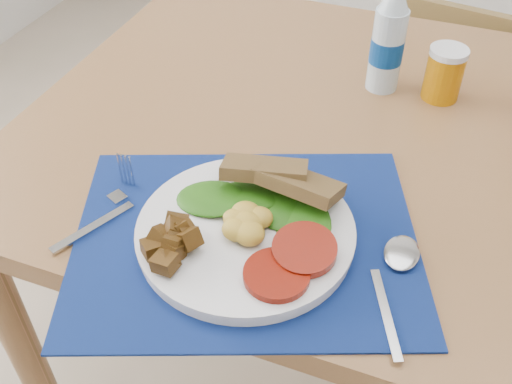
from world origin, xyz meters
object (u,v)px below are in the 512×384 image
breakfast_plate (240,228)px  juice_glass (444,75)px  chair_far (472,58)px  water_bottle (388,43)px

breakfast_plate → juice_glass: (0.20, 0.46, 0.02)m
chair_far → water_bottle: (-0.16, -0.48, 0.25)m
chair_far → water_bottle: 0.56m
chair_far → breakfast_plate: bearing=83.6°
juice_glass → chair_far: bearing=84.0°
chair_far → breakfast_plate: (-0.25, -0.93, 0.19)m
breakfast_plate → juice_glass: bearing=61.3°
water_bottle → juice_glass: (0.11, 0.00, -0.04)m
water_bottle → breakfast_plate: bearing=-102.2°
chair_far → breakfast_plate: chair_far is taller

